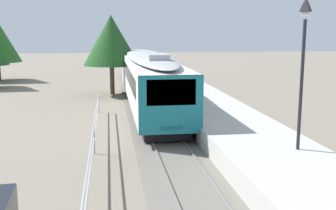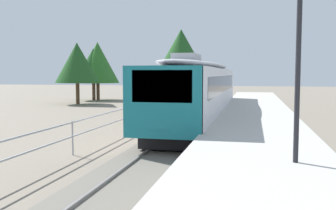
{
  "view_description": "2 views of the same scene",
  "coord_description": "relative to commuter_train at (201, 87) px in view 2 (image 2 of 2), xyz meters",
  "views": [
    {
      "loc": [
        -2.62,
        4.07,
        5.11
      ],
      "look_at": [
        0.0,
        22.13,
        1.8
      ],
      "focal_mm": 43.86,
      "sensor_mm": 36.0,
      "label": 1
    },
    {
      "loc": [
        3.07,
        8.29,
        2.96
      ],
      "look_at": [
        0.0,
        22.13,
        1.8
      ],
      "focal_mm": 41.07,
      "sensor_mm": 36.0,
      "label": 2
    }
  ],
  "objects": [
    {
      "name": "tree_behind_station_far",
      "position": [
        -13.92,
        17.43,
        2.05
      ],
      "size": [
        4.78,
        4.78,
        6.48
      ],
      "color": "brown",
      "rests_on": "ground"
    },
    {
      "name": "platform_lamp_mid_platform",
      "position": [
        4.06,
        -13.67,
        2.47
      ],
      "size": [
        0.34,
        0.34,
        5.35
      ],
      "color": "#232328",
      "rests_on": "station_platform"
    },
    {
      "name": "ground_plane",
      "position": [
        -3.0,
        -9.2,
        -2.15
      ],
      "size": [
        160.0,
        160.0,
        0.0
      ],
      "primitive_type": "plane",
      "color": "slate"
    },
    {
      "name": "track_rails",
      "position": [
        0.0,
        -9.2,
        -2.11
      ],
      "size": [
        3.2,
        60.0,
        0.14
      ],
      "color": "#6B665B",
      "rests_on": "ground"
    },
    {
      "name": "station_platform",
      "position": [
        3.25,
        -9.2,
        -1.7
      ],
      "size": [
        3.9,
        60.0,
        0.9
      ],
      "primitive_type": "cube",
      "color": "#B7B5AD",
      "rests_on": "ground"
    },
    {
      "name": "tree_behind_carpark",
      "position": [
        -2.36,
        6.22,
        2.21
      ],
      "size": [
        4.49,
        4.49,
        6.35
      ],
      "color": "brown",
      "rests_on": "ground"
    },
    {
      "name": "tree_distant_left",
      "position": [
        -14.31,
        17.14,
        1.71
      ],
      "size": [
        4.37,
        4.37,
        5.75
      ],
      "color": "brown",
      "rests_on": "ground"
    },
    {
      "name": "commuter_train",
      "position": [
        0.0,
        0.0,
        0.0
      ],
      "size": [
        2.82,
        20.36,
        3.74
      ],
      "color": "silver",
      "rests_on": "track_rails"
    },
    {
      "name": "tree_distant_centre",
      "position": [
        -13.66,
        11.75,
        1.86
      ],
      "size": [
        4.28,
        4.28,
        5.97
      ],
      "color": "brown",
      "rests_on": "ground"
    }
  ]
}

